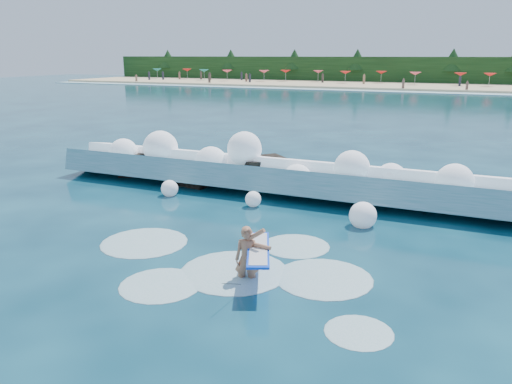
% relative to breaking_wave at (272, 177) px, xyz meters
% --- Properties ---
extents(ground, '(200.00, 200.00, 0.00)m').
position_rel_breaking_wave_xyz_m(ground, '(-0.22, -6.50, -0.57)').
color(ground, '#072839').
rests_on(ground, ground).
extents(beach, '(140.00, 20.00, 0.40)m').
position_rel_breaking_wave_xyz_m(beach, '(-0.22, 71.50, -0.37)').
color(beach, tan).
rests_on(beach, ground).
extents(wet_band, '(140.00, 5.00, 0.08)m').
position_rel_breaking_wave_xyz_m(wet_band, '(-0.22, 60.50, -0.53)').
color(wet_band, silver).
rests_on(wet_band, ground).
extents(treeline, '(140.00, 4.00, 5.00)m').
position_rel_breaking_wave_xyz_m(treeline, '(-0.22, 81.50, 1.93)').
color(treeline, black).
rests_on(treeline, ground).
extents(breaking_wave, '(19.01, 2.92, 1.64)m').
position_rel_breaking_wave_xyz_m(breaking_wave, '(0.00, 0.00, 0.00)').
color(breaking_wave, teal).
rests_on(breaking_wave, ground).
extents(rock_cluster, '(8.29, 3.19, 1.33)m').
position_rel_breaking_wave_xyz_m(rock_cluster, '(-3.85, 0.41, -0.15)').
color(rock_cluster, black).
rests_on(rock_cluster, ground).
extents(surfer_with_board, '(1.36, 2.84, 1.65)m').
position_rel_breaking_wave_xyz_m(surfer_with_board, '(2.69, -8.04, 0.04)').
color(surfer_with_board, '#A36B4C').
rests_on(surfer_with_board, ground).
extents(wave_spray, '(15.35, 4.46, 2.38)m').
position_rel_breaking_wave_xyz_m(wave_spray, '(-0.58, -0.09, 0.51)').
color(wave_spray, white).
rests_on(wave_spray, ground).
extents(surf_foam, '(8.90, 5.73, 0.14)m').
position_rel_breaking_wave_xyz_m(surf_foam, '(1.88, -7.44, -0.57)').
color(surf_foam, silver).
rests_on(surf_foam, ground).
extents(beach_umbrellas, '(113.04, 6.57, 0.50)m').
position_rel_breaking_wave_xyz_m(beach_umbrellas, '(-0.62, 73.61, 1.68)').
color(beach_umbrellas, '#13786F').
rests_on(beach_umbrellas, ground).
extents(beachgoers, '(98.49, 13.43, 1.94)m').
position_rel_breaking_wave_xyz_m(beachgoers, '(2.50, 69.80, 0.53)').
color(beachgoers, '#3F332D').
rests_on(beachgoers, ground).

